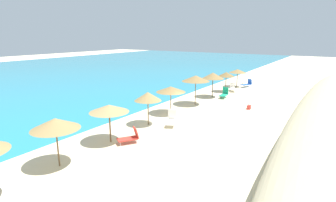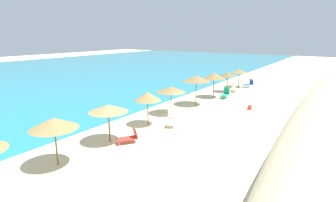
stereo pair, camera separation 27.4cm
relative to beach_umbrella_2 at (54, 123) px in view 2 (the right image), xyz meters
name	(u,v)px [view 2 (the right image)]	position (x,y,z in m)	size (l,w,h in m)	color
ground_plane	(188,122)	(10.15, -2.07, -2.33)	(160.00, 160.00, 0.00)	beige
beach_umbrella_2	(54,123)	(0.00, 0.00, 0.00)	(2.47, 2.47, 2.62)	brown
beach_umbrella_3	(108,108)	(3.84, 0.08, -0.10)	(2.49, 2.49, 2.47)	brown
beach_umbrella_4	(148,96)	(7.90, 0.11, -0.10)	(2.04, 2.04, 2.56)	brown
beach_umbrella_5	(171,89)	(11.36, 0.28, -0.15)	(2.52, 2.52, 2.42)	brown
beach_umbrella_6	(196,78)	(15.32, -0.05, 0.29)	(2.68, 2.68, 2.90)	brown
beach_umbrella_7	(214,76)	(19.31, -0.10, 0.07)	(2.36, 2.36, 2.73)	brown
beach_umbrella_8	(228,74)	(22.83, -0.27, -0.20)	(1.97, 1.97, 2.40)	brown
beach_umbrella_9	(239,71)	(26.70, -0.33, -0.22)	(2.22, 2.22, 2.34)	brown
lounge_chair_0	(234,88)	(23.68, -0.85, -1.90)	(1.68, 1.23, 1.03)	white
lounge_chair_1	(129,137)	(4.40, -1.08, -1.91)	(1.47, 1.28, 1.00)	red
lounge_chair_2	(249,84)	(27.35, -1.48, -1.89)	(1.62, 1.24, 1.03)	blue
lounge_chair_3	(225,94)	(19.75, -1.31, -1.87)	(1.56, 0.77, 1.12)	#199972
lounge_chair_4	(171,119)	(8.87, -1.37, -1.91)	(1.69, 1.25, 1.14)	white
beach_ball	(244,84)	(28.30, -0.62, -2.19)	(0.28, 0.28, 0.28)	yellow
cooler_box	(250,107)	(16.57, -5.01, -2.14)	(0.51, 0.31, 0.37)	red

